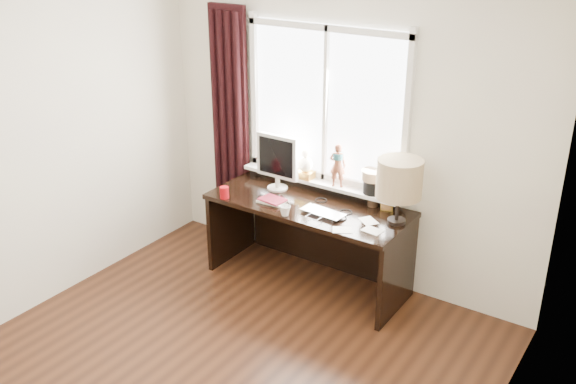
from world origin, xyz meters
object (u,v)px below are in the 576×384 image
Objects in this scene: red_cup at (224,192)px; monitor at (277,159)px; mug at (285,210)px; desk at (314,225)px; laptop at (323,213)px; table_lamp at (399,179)px.

red_cup is 0.54m from monitor.
mug reaches higher than desk.
laptop is at bearing -20.99° from monitor.
monitor is at bearing 164.11° from laptop.
table_lamp is (0.76, -0.03, 0.61)m from desk.
red_cup is at bearing -165.35° from table_lamp.
monitor is 0.94× the size of table_lamp.
table_lamp is at bearing 24.16° from laptop.
monitor is at bearing 57.80° from red_cup.
laptop is 0.67m from table_lamp.
mug is at bearing -155.10° from table_lamp.
mug is 0.05× the size of desk.
monitor is at bearing 177.84° from table_lamp.
mug is at bearing 0.00° from red_cup.
red_cup reaches higher than laptop.
mug reaches higher than laptop.
desk is at bearing 139.87° from laptop.
red_cup is at bearing -148.46° from desk.
laptop is at bearing 11.77° from red_cup.
desk is at bearing 85.39° from mug.
table_lamp reaches higher than monitor.
monitor is at bearing 130.87° from mug.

